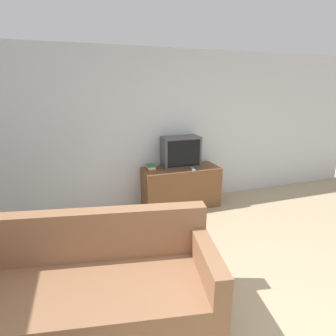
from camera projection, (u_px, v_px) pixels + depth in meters
wall_back at (142, 131)px, 4.36m from camera, size 9.00×0.06×2.60m
tv_stand at (181, 187)px, 4.53m from camera, size 1.30×0.52×0.69m
television at (181, 152)px, 4.46m from camera, size 0.65×0.32×0.52m
couch at (88, 291)px, 2.25m from camera, size 2.32×1.25×0.90m
book_stack at (151, 168)px, 4.31m from camera, size 0.14×0.23×0.09m
remote_on_stand at (193, 169)px, 4.33m from camera, size 0.08×0.19×0.02m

